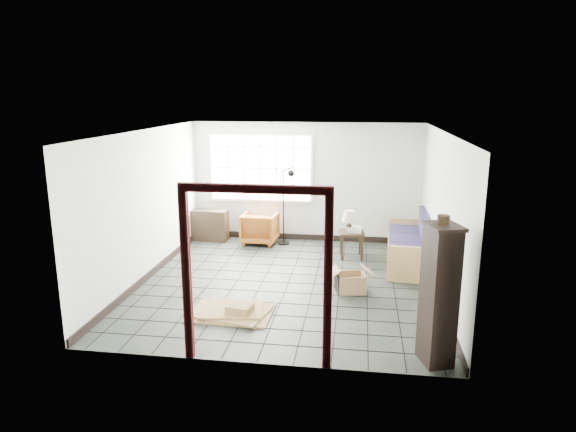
% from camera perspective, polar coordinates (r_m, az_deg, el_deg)
% --- Properties ---
extents(ground, '(5.50, 5.50, 0.00)m').
position_cam_1_polar(ground, '(8.96, 0.03, -7.43)').
color(ground, black).
rests_on(ground, ground).
extents(room_shell, '(5.02, 5.52, 2.61)m').
position_cam_1_polar(room_shell, '(8.54, 0.06, 3.23)').
color(room_shell, beige).
rests_on(room_shell, ground).
extents(window_panel, '(2.32, 0.08, 1.52)m').
position_cam_1_polar(window_panel, '(11.32, -3.06, 5.34)').
color(window_panel, silver).
rests_on(window_panel, ground).
extents(doorway_trim, '(1.80, 0.08, 2.20)m').
position_cam_1_polar(doorway_trim, '(6.00, -3.63, -4.22)').
color(doorway_trim, '#330B0C').
rests_on(doorway_trim, ground).
extents(futon_sofa, '(0.92, 2.18, 0.95)m').
position_cam_1_polar(futon_sofa, '(10.10, 13.71, -3.35)').
color(futon_sofa, '#9F7C47').
rests_on(futon_sofa, ground).
extents(armchair, '(0.77, 0.72, 0.75)m').
position_cam_1_polar(armchair, '(11.19, -3.13, -1.16)').
color(armchair, brown).
rests_on(armchair, ground).
extents(side_table, '(0.53, 0.53, 0.53)m').
position_cam_1_polar(side_table, '(10.26, 7.08, -2.25)').
color(side_table, black).
rests_on(side_table, ground).
extents(table_lamp, '(0.30, 0.30, 0.43)m').
position_cam_1_polar(table_lamp, '(10.15, 6.81, -0.12)').
color(table_lamp, black).
rests_on(table_lamp, side_table).
extents(projector, '(0.31, 0.25, 0.10)m').
position_cam_1_polar(projector, '(10.22, 7.36, -1.48)').
color(projector, silver).
rests_on(projector, side_table).
extents(floor_lamp, '(0.46, 0.45, 1.73)m').
position_cam_1_polar(floor_lamp, '(10.88, -0.12, 1.40)').
color(floor_lamp, black).
rests_on(floor_lamp, ground).
extents(console_shelf, '(0.90, 0.38, 0.69)m').
position_cam_1_polar(console_shelf, '(11.56, -8.88, -0.99)').
color(console_shelf, black).
rests_on(console_shelf, ground).
extents(tall_shelf, '(0.49, 0.56, 1.73)m').
position_cam_1_polar(tall_shelf, '(6.40, 16.43, -8.32)').
color(tall_shelf, black).
rests_on(tall_shelf, ground).
extents(pot, '(0.14, 0.14, 0.11)m').
position_cam_1_polar(pot, '(6.14, 16.89, -0.41)').
color(pot, black).
rests_on(pot, tall_shelf).
extents(open_box, '(0.82, 0.55, 0.42)m').
position_cam_1_polar(open_box, '(8.61, 6.94, -7.35)').
color(open_box, olive).
rests_on(open_box, ground).
extents(cardboard_pile, '(1.23, 1.00, 0.18)m').
position_cam_1_polar(cardboard_pile, '(7.80, -6.18, -10.46)').
color(cardboard_pile, olive).
rests_on(cardboard_pile, ground).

